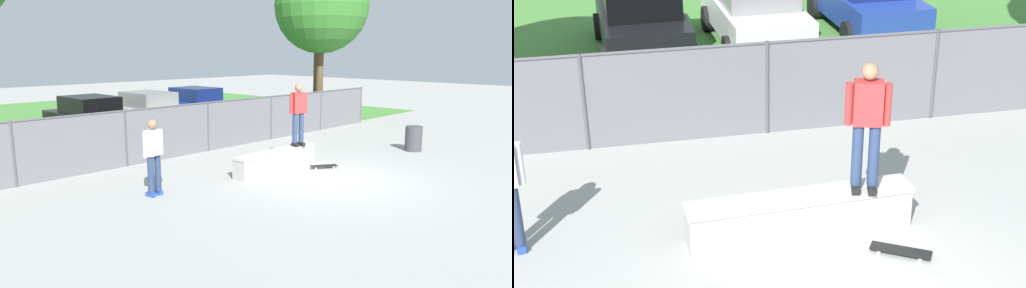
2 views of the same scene
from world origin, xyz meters
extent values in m
plane|color=#9E9E99|center=(0.00, 0.00, 0.00)|extent=(80.00, 80.00, 0.00)
cube|color=#478438|center=(0.00, 15.45, 0.01)|extent=(30.60, 20.00, 0.02)
cube|color=#A8A59E|center=(-0.31, 1.71, 0.27)|extent=(3.12, 0.59, 0.54)
cube|color=beige|center=(-0.31, 1.71, 0.57)|extent=(3.16, 0.63, 0.06)
cube|color=black|center=(0.65, 1.59, 0.65)|extent=(0.18, 0.28, 0.10)
cube|color=black|center=(0.44, 1.65, 0.65)|extent=(0.18, 0.28, 0.10)
cylinder|color=navy|center=(0.66, 1.62, 1.14)|extent=(0.15, 0.15, 0.88)
cylinder|color=navy|center=(0.45, 1.68, 1.14)|extent=(0.15, 0.15, 0.88)
cube|color=red|center=(0.56, 1.65, 1.88)|extent=(0.42, 0.31, 0.60)
cylinder|color=red|center=(0.80, 1.58, 1.86)|extent=(0.10, 0.10, 0.58)
cylinder|color=red|center=(0.32, 1.72, 1.86)|extent=(0.10, 0.10, 0.58)
sphere|color=#9E7051|center=(0.56, 1.65, 2.31)|extent=(0.22, 0.22, 0.22)
cube|color=black|center=(0.83, 0.88, 0.08)|extent=(0.78, 0.59, 0.02)
cube|color=#B2B2B7|center=(0.60, 1.03, 0.06)|extent=(0.12, 0.15, 0.02)
cube|color=#B2B2B7|center=(1.06, 0.74, 0.06)|extent=(0.12, 0.15, 0.02)
cylinder|color=silver|center=(0.65, 1.10, 0.03)|extent=(0.06, 0.05, 0.05)
cylinder|color=silver|center=(0.56, 0.96, 0.03)|extent=(0.06, 0.05, 0.05)
cylinder|color=silver|center=(1.11, 0.81, 0.03)|extent=(0.06, 0.05, 0.05)
cylinder|color=silver|center=(1.02, 0.67, 0.03)|extent=(0.06, 0.05, 0.05)
cylinder|color=#4C4C51|center=(-6.20, 5.15, 0.84)|extent=(0.07, 0.07, 1.68)
cylinder|color=#4C4C51|center=(-3.10, 5.15, 0.84)|extent=(0.07, 0.07, 1.68)
cylinder|color=#4C4C51|center=(0.00, 5.15, 0.84)|extent=(0.07, 0.07, 1.68)
cylinder|color=#4C4C51|center=(3.10, 5.15, 0.84)|extent=(0.07, 0.07, 1.68)
cylinder|color=#4C4C51|center=(6.20, 5.15, 0.84)|extent=(0.07, 0.07, 1.68)
cylinder|color=#4C4C51|center=(9.30, 5.15, 0.84)|extent=(0.07, 0.07, 1.68)
cylinder|color=#4C4C51|center=(0.00, 5.15, 1.65)|extent=(18.60, 0.05, 0.05)
cube|color=slate|center=(0.00, 5.15, 0.84)|extent=(18.60, 0.01, 1.68)
cylinder|color=brown|center=(7.11, 5.95, 1.87)|extent=(0.32, 0.32, 3.75)
sphere|color=#337528|center=(7.11, 5.95, 5.29)|extent=(4.11, 4.11, 4.11)
cylinder|color=brown|center=(8.20, 6.97, 2.02)|extent=(0.32, 0.32, 4.05)
sphere|color=#21561E|center=(8.20, 6.97, 5.15)|extent=(2.95, 2.95, 2.95)
cube|color=black|center=(-1.80, 10.22, 0.67)|extent=(1.94, 4.26, 0.70)
cube|color=black|center=(-1.79, 10.07, 1.34)|extent=(1.67, 2.15, 0.64)
cylinder|color=black|center=(-2.74, 11.49, 0.32)|extent=(0.24, 0.65, 0.64)
cylinder|color=black|center=(-0.94, 11.55, 0.32)|extent=(0.24, 0.65, 0.64)
cylinder|color=black|center=(-2.65, 8.89, 0.32)|extent=(0.24, 0.65, 0.64)
cylinder|color=black|center=(-0.86, 8.95, 0.32)|extent=(0.24, 0.65, 0.64)
cube|color=silver|center=(0.85, 10.32, 0.67)|extent=(1.94, 4.26, 0.70)
cube|color=gray|center=(0.85, 10.17, 1.34)|extent=(1.67, 2.15, 0.64)
cylinder|color=black|center=(-0.09, 11.59, 0.32)|extent=(0.24, 0.65, 0.64)
cylinder|color=black|center=(1.70, 11.66, 0.32)|extent=(0.24, 0.65, 0.64)
cylinder|color=black|center=(-0.01, 8.99, 0.32)|extent=(0.24, 0.65, 0.64)
cylinder|color=black|center=(1.79, 9.05, 0.32)|extent=(0.24, 0.65, 0.64)
cube|color=#233D9E|center=(3.76, 10.83, 0.67)|extent=(1.94, 4.26, 0.70)
cube|color=navy|center=(3.77, 10.68, 1.34)|extent=(1.67, 2.15, 0.64)
cylinder|color=black|center=(2.82, 12.10, 0.32)|extent=(0.24, 0.65, 0.64)
cylinder|color=black|center=(4.62, 12.16, 0.32)|extent=(0.24, 0.65, 0.64)
cylinder|color=black|center=(2.91, 9.50, 0.32)|extent=(0.24, 0.65, 0.64)
cylinder|color=black|center=(4.71, 9.56, 0.32)|extent=(0.24, 0.65, 0.64)
cube|color=#2647A5|center=(-4.24, 2.08, 0.05)|extent=(0.16, 0.28, 0.10)
cube|color=#2647A5|center=(-4.03, 2.12, 0.05)|extent=(0.16, 0.28, 0.10)
cylinder|color=navy|center=(-4.24, 2.05, 0.54)|extent=(0.15, 0.15, 0.88)
cylinder|color=navy|center=(-4.02, 2.09, 0.54)|extent=(0.15, 0.15, 0.88)
cube|color=silver|center=(-4.13, 2.07, 1.28)|extent=(0.42, 0.29, 0.60)
cylinder|color=silver|center=(-4.38, 2.03, 1.26)|extent=(0.10, 0.10, 0.58)
cylinder|color=silver|center=(-3.88, 2.12, 1.26)|extent=(0.10, 0.10, 0.58)
sphere|color=#9E7051|center=(-4.13, 2.07, 1.71)|extent=(0.22, 0.22, 0.22)
cylinder|color=#3F3F44|center=(4.99, 0.24, 0.42)|extent=(0.56, 0.56, 0.85)
camera|label=1|loc=(-10.04, -7.25, 3.37)|focal=33.33mm
camera|label=2|loc=(-2.75, -7.19, 5.60)|focal=54.74mm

